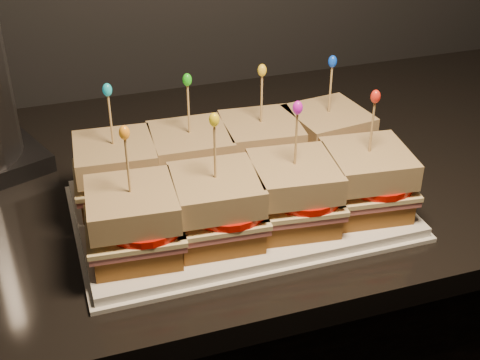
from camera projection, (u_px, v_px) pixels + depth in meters
name	position (u px, v px, depth m)	size (l,w,h in m)	color
cabinet	(381.00, 347.00, 1.34)	(2.33, 0.61, 0.88)	black
granite_slab	(411.00, 146.00, 1.10)	(2.37, 0.65, 0.03)	black
platter	(240.00, 209.00, 0.90)	(0.42, 0.26, 0.02)	white
platter_rim	(240.00, 213.00, 0.90)	(0.43, 0.27, 0.01)	white
sandwich_0_bread_bot	(119.00, 191.00, 0.89)	(0.10, 0.10, 0.03)	brown
sandwich_0_ham	(117.00, 180.00, 0.88)	(0.11, 0.11, 0.01)	#BC5D60
sandwich_0_cheese	(117.00, 175.00, 0.88)	(0.11, 0.11, 0.01)	beige
sandwich_0_tomato	(126.00, 171.00, 0.87)	(0.10, 0.10, 0.01)	red
sandwich_0_bread_top	(115.00, 156.00, 0.86)	(0.10, 0.10, 0.03)	#62360E
sandwich_0_pick	(111.00, 123.00, 0.84)	(0.00, 0.00, 0.09)	tan
sandwich_0_frill	(107.00, 90.00, 0.82)	(0.01, 0.01, 0.02)	#15ABBF
sandwich_1_bread_bot	(192.00, 179.00, 0.92)	(0.10, 0.10, 0.03)	brown
sandwich_1_ham	(191.00, 168.00, 0.91)	(0.11, 0.11, 0.01)	#BC5D60
sandwich_1_cheese	(191.00, 163.00, 0.91)	(0.11, 0.11, 0.01)	beige
sandwich_1_tomato	(200.00, 159.00, 0.90)	(0.10, 0.10, 0.01)	red
sandwich_1_bread_top	(190.00, 144.00, 0.89)	(0.10, 0.10, 0.03)	#62360E
sandwich_1_pick	(189.00, 112.00, 0.87)	(0.00, 0.00, 0.09)	tan
sandwich_1_frill	(187.00, 80.00, 0.84)	(0.01, 0.01, 0.02)	green
sandwich_2_bread_bot	(260.00, 167.00, 0.95)	(0.10, 0.10, 0.03)	brown
sandwich_2_ham	(261.00, 156.00, 0.94)	(0.11, 0.11, 0.01)	#BC5D60
sandwich_2_cheese	(261.00, 152.00, 0.93)	(0.11, 0.11, 0.01)	beige
sandwich_2_tomato	(270.00, 148.00, 0.93)	(0.10, 0.10, 0.01)	red
sandwich_2_bread_top	(261.00, 133.00, 0.92)	(0.10, 0.10, 0.03)	#62360E
sandwich_2_pick	(262.00, 102.00, 0.89)	(0.00, 0.00, 0.09)	tan
sandwich_2_frill	(262.00, 70.00, 0.87)	(0.01, 0.01, 0.02)	yellow
sandwich_3_bread_bot	(325.00, 156.00, 0.97)	(0.10, 0.10, 0.03)	brown
sandwich_3_ham	(326.00, 146.00, 0.96)	(0.11, 0.11, 0.01)	#BC5D60
sandwich_3_cheese	(326.00, 141.00, 0.96)	(0.11, 0.11, 0.01)	beige
sandwich_3_tomato	(336.00, 137.00, 0.95)	(0.10, 0.10, 0.01)	red
sandwich_3_bread_top	(328.00, 123.00, 0.94)	(0.10, 0.10, 0.03)	#62360E
sandwich_3_pick	(330.00, 92.00, 0.92)	(0.00, 0.00, 0.09)	tan
sandwich_3_frill	(333.00, 61.00, 0.90)	(0.01, 0.01, 0.02)	blue
sandwich_4_bread_bot	(135.00, 242.00, 0.79)	(0.10, 0.10, 0.03)	brown
sandwich_4_ham	(134.00, 230.00, 0.78)	(0.11, 0.11, 0.01)	#BC5D60
sandwich_4_cheese	(134.00, 225.00, 0.78)	(0.11, 0.11, 0.01)	beige
sandwich_4_tomato	(144.00, 221.00, 0.78)	(0.10, 0.10, 0.01)	red
sandwich_4_bread_top	(132.00, 204.00, 0.77)	(0.10, 0.10, 0.03)	#62360E
sandwich_4_pick	(128.00, 169.00, 0.74)	(0.00, 0.00, 0.09)	tan
sandwich_4_frill	(124.00, 133.00, 0.72)	(0.01, 0.01, 0.02)	orange
sandwich_5_bread_bot	(217.00, 227.00, 0.82)	(0.10, 0.10, 0.03)	brown
sandwich_5_ham	(216.00, 215.00, 0.81)	(0.11, 0.11, 0.01)	#BC5D60
sandwich_5_cheese	(216.00, 210.00, 0.81)	(0.11, 0.11, 0.01)	beige
sandwich_5_tomato	(227.00, 206.00, 0.80)	(0.10, 0.10, 0.01)	red
sandwich_5_bread_top	(216.00, 190.00, 0.79)	(0.10, 0.10, 0.03)	#62360E
sandwich_5_pick	(215.00, 155.00, 0.77)	(0.00, 0.00, 0.09)	tan
sandwich_5_frill	(214.00, 120.00, 0.74)	(0.01, 0.01, 0.02)	yellow
sandwich_6_bread_bot	(293.00, 213.00, 0.85)	(0.10, 0.10, 0.03)	brown
sandwich_6_ham	(293.00, 201.00, 0.84)	(0.11, 0.11, 0.01)	#BC5D60
sandwich_6_cheese	(293.00, 196.00, 0.83)	(0.11, 0.11, 0.01)	beige
sandwich_6_tomato	(304.00, 192.00, 0.83)	(0.10, 0.10, 0.01)	red
sandwich_6_bread_top	(294.00, 176.00, 0.82)	(0.10, 0.10, 0.03)	#62360E
sandwich_6_pick	(296.00, 142.00, 0.80)	(0.00, 0.00, 0.09)	tan
sandwich_6_frill	(298.00, 108.00, 0.77)	(0.01, 0.01, 0.02)	#C816C4
sandwich_7_bread_bot	(364.00, 199.00, 0.87)	(0.10, 0.10, 0.03)	brown
sandwich_7_ham	(365.00, 188.00, 0.87)	(0.11, 0.11, 0.01)	#BC5D60
sandwich_7_cheese	(366.00, 183.00, 0.86)	(0.11, 0.11, 0.01)	beige
sandwich_7_tomato	(377.00, 179.00, 0.86)	(0.10, 0.10, 0.01)	red
sandwich_7_bread_top	(368.00, 163.00, 0.85)	(0.10, 0.10, 0.03)	#62360E
sandwich_7_pick	(372.00, 130.00, 0.82)	(0.00, 0.00, 0.09)	tan
sandwich_7_frill	(376.00, 96.00, 0.80)	(0.01, 0.01, 0.02)	red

